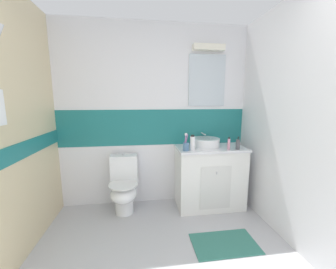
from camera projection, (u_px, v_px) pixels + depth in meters
ground_plane at (166, 265)px, 1.84m from camera, size 3.20×3.48×0.04m
wall_back_tiled at (155, 116)px, 2.85m from camera, size 3.20×0.20×2.50m
wall_right_plain at (313, 126)px, 1.81m from camera, size 0.10×3.48×2.50m
vanity_cabinet at (209, 177)px, 2.80m from camera, size 0.92×0.52×0.85m
sink_basin at (206, 142)px, 2.75m from camera, size 0.38×0.42×0.17m
toilet at (124, 186)px, 2.65m from camera, size 0.37×0.50×0.76m
toothbrush_cup at (186, 146)px, 2.52m from camera, size 0.08×0.08×0.22m
soap_dispenser at (238, 144)px, 2.58m from camera, size 0.05×0.05×0.17m
mouthwash_bottle at (192, 143)px, 2.52m from camera, size 0.06×0.06×0.20m
toothpaste_tube_upright at (229, 144)px, 2.57m from camera, size 0.03×0.03×0.16m
bath_mat at (224, 244)px, 2.09m from camera, size 0.67×0.39×0.01m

